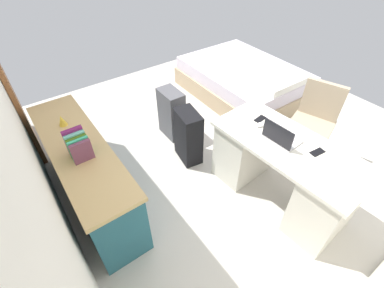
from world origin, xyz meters
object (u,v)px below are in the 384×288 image
suitcase_spare_grey (172,114)px  figurine_small (62,121)px  suitcase_black (188,136)px  cell_phone_by_mouse (260,119)px  credenza (87,173)px  cell_phone_near_laptop (317,152)px  desk (281,171)px  computer_mouse (261,125)px  laptop (281,137)px  bed (243,81)px  office_chair (311,127)px

suitcase_spare_grey → figurine_small: 1.37m
suitcase_black → cell_phone_by_mouse: 0.88m
suitcase_spare_grey → suitcase_black: bearing=170.5°
credenza → cell_phone_near_laptop: 2.19m
desk → cell_phone_near_laptop: size_ratio=10.85×
computer_mouse → cell_phone_near_laptop: size_ratio=0.74×
desk → figurine_small: size_ratio=13.41×
laptop → computer_mouse: laptop is taller
suitcase_black → bed: bearing=-56.6°
figurine_small → cell_phone_by_mouse: bearing=-122.9°
desk → suitcase_black: (1.05, 0.40, -0.06)m
cell_phone_near_laptop → desk: bearing=32.7°
desk → suitcase_spare_grey: 1.59m
laptop → computer_mouse: bearing=-5.8°
office_chair → laptop: 0.95m
cell_phone_by_mouse → office_chair: bearing=-112.5°
credenza → bed: bearing=-77.3°
computer_mouse → cell_phone_by_mouse: bearing=-47.2°
suitcase_spare_grey → figurine_small: (-0.06, 1.28, 0.49)m
office_chair → suitcase_black: size_ratio=1.40×
suitcase_black → cell_phone_near_laptop: 1.42m
credenza → cell_phone_by_mouse: (-0.70, -1.65, 0.38)m
bed → cell_phone_near_laptop: (-1.97, 1.09, 0.52)m
desk → figurine_small: bearing=46.7°
office_chair → computer_mouse: (0.10, 0.83, 0.35)m
figurine_small → office_chair: bearing=-117.4°
suitcase_black → computer_mouse: 0.91m
credenza → bed: 2.85m
credenza → cell_phone_by_mouse: size_ratio=13.24×
bed → figurine_small: bearing=95.3°
desk → computer_mouse: 0.51m
laptop → suitcase_black: bearing=20.8°
suitcase_spare_grey → cell_phone_near_laptop: cell_phone_near_laptop is taller
office_chair → computer_mouse: size_ratio=9.40×
cell_phone_near_laptop → cell_phone_by_mouse: same height
computer_mouse → credenza: bearing=60.5°
laptop → credenza: bearing=56.1°
laptop → figurine_small: (1.41, 1.55, 0.02)m
suitcase_black → suitcase_spare_grey: bearing=-0.9°
office_chair → credenza: bearing=69.9°
suitcase_black → office_chair: bearing=-113.7°
computer_mouse → figurine_small: (1.14, 1.58, 0.05)m
suitcase_spare_grey → cell_phone_by_mouse: 1.26m
suitcase_black → cell_phone_near_laptop: cell_phone_near_laptop is taller
laptop → bed: bearing=-36.5°
suitcase_black → cell_phone_near_laptop: (-1.26, -0.51, 0.42)m
suitcase_spare_grey → laptop: laptop is taller
office_chair → suitcase_spare_grey: office_chair is taller
cell_phone_near_laptop → figurine_small: bearing=51.4°
computer_mouse → cell_phone_by_mouse: 0.11m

